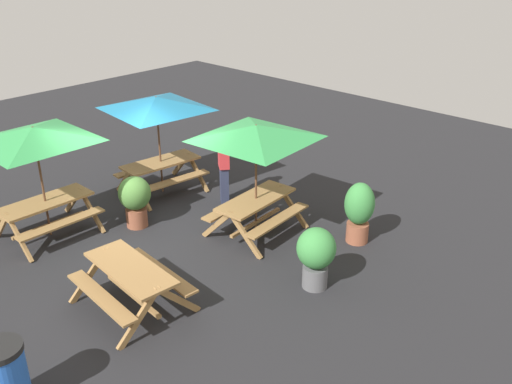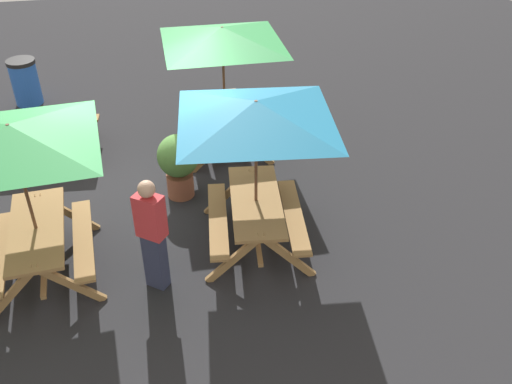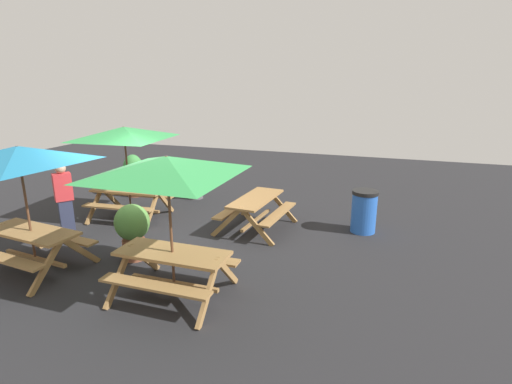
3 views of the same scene
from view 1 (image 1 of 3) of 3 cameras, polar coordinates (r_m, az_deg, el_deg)
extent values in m
plane|color=#232326|center=(11.86, -11.12, -4.19)|extent=(24.00, 24.00, 0.00)
cube|color=olive|center=(13.42, -9.51, 2.95)|extent=(1.87, 0.89, 0.05)
cube|color=olive|center=(13.10, -8.15, 1.10)|extent=(1.82, 0.45, 0.04)
cube|color=olive|center=(13.97, -10.61, 2.47)|extent=(1.82, 0.45, 0.04)
cube|color=olive|center=(12.92, -11.47, 0.11)|extent=(0.15, 0.80, 0.81)
cube|color=olive|center=(13.52, -13.02, 1.09)|extent=(0.15, 0.80, 0.81)
cube|color=olive|center=(13.66, -5.82, 1.89)|extent=(0.15, 0.80, 0.81)
cube|color=olive|center=(14.23, -7.52, 2.75)|extent=(0.15, 0.80, 0.81)
cube|color=olive|center=(13.62, -9.35, 0.92)|extent=(1.56, 0.24, 0.06)
cylinder|color=brown|center=(13.28, -9.63, 4.59)|extent=(0.04, 0.04, 2.30)
pyramid|color=teal|center=(12.97, -9.95, 8.78)|extent=(2.81, 2.81, 0.28)
cube|color=olive|center=(9.38, -12.47, -7.46)|extent=(0.84, 1.85, 0.05)
cube|color=olive|center=(9.77, -9.53, -7.81)|extent=(0.41, 1.82, 0.04)
cube|color=olive|center=(9.34, -15.24, -10.09)|extent=(0.41, 1.82, 0.04)
cube|color=olive|center=(9.18, -7.75, -10.64)|extent=(0.80, 0.13, 0.81)
cube|color=olive|center=(8.88, -11.69, -12.35)|extent=(0.80, 0.13, 0.81)
cube|color=olive|center=(10.31, -12.76, -6.73)|extent=(0.80, 0.13, 0.81)
cube|color=olive|center=(10.05, -16.37, -8.09)|extent=(0.80, 0.13, 0.81)
cube|color=olive|center=(9.67, -12.19, -10.07)|extent=(0.20, 1.56, 0.06)
cube|color=olive|center=(11.41, 0.00, -0.73)|extent=(1.85, 0.85, 0.05)
cube|color=olive|center=(11.24, 2.20, -2.81)|extent=(1.82, 0.41, 0.04)
cube|color=olive|center=(11.85, -2.09, -1.28)|extent=(1.82, 0.41, 0.04)
cube|color=olive|center=(10.84, -1.05, -4.40)|extent=(0.13, 0.80, 0.81)
cube|color=olive|center=(11.26, -3.93, -3.27)|extent=(0.13, 0.80, 0.81)
cube|color=olive|center=(11.94, 3.70, -1.54)|extent=(0.13, 0.80, 0.81)
cube|color=olive|center=(12.33, 0.92, -0.60)|extent=(0.13, 0.80, 0.81)
cube|color=olive|center=(11.64, 0.00, -3.04)|extent=(1.56, 0.20, 0.06)
cylinder|color=brown|center=(11.24, 0.00, 1.16)|extent=(0.04, 0.04, 2.30)
pyramid|color=green|center=(10.88, 0.00, 6.04)|extent=(2.82, 2.82, 0.28)
cube|color=olive|center=(12.05, -20.32, -0.93)|extent=(1.80, 0.70, 0.05)
cube|color=olive|center=(11.72, -18.86, -3.02)|extent=(1.80, 0.26, 0.04)
cube|color=olive|center=(12.63, -21.29, -1.37)|extent=(1.80, 0.26, 0.04)
cube|color=olive|center=(11.63, -22.57, -4.31)|extent=(0.06, 0.80, 0.81)
cube|color=olive|center=(12.25, -24.06, -3.11)|extent=(0.06, 0.80, 0.81)
cube|color=olive|center=(12.23, -16.08, -1.87)|extent=(0.06, 0.80, 0.81)
cube|color=olive|center=(12.81, -17.80, -0.85)|extent=(0.06, 0.80, 0.81)
cube|color=olive|center=(12.27, -19.97, -3.12)|extent=(1.56, 0.07, 0.06)
cylinder|color=brown|center=(11.89, -20.61, 0.85)|extent=(0.04, 0.04, 2.30)
pyramid|color=green|center=(11.55, -21.35, 5.43)|extent=(2.83, 2.83, 0.28)
cylinder|color=blue|center=(8.26, -23.74, -16.83)|extent=(0.56, 0.56, 0.90)
cylinder|color=#935138|center=(12.15, -11.82, -2.47)|extent=(0.44, 0.44, 0.40)
ellipsoid|color=#4C7F38|center=(11.91, -12.05, -0.11)|extent=(0.67, 0.67, 0.70)
cylinder|color=#59595B|center=(10.01, 5.91, -8.39)|extent=(0.44, 0.44, 0.40)
ellipsoid|color=#3D8C42|center=(9.71, 6.05, -5.61)|extent=(0.67, 0.67, 0.72)
cylinder|color=#935138|center=(11.49, 10.09, -3.97)|extent=(0.44, 0.44, 0.40)
ellipsoid|color=#3D8C42|center=(11.21, 10.32, -1.15)|extent=(0.59, 0.59, 0.86)
cube|color=#2D334C|center=(12.87, -3.19, 0.77)|extent=(0.31, 0.33, 0.85)
cube|color=red|center=(12.60, -3.26, 3.78)|extent=(0.39, 0.42, 0.60)
sphere|color=tan|center=(12.46, -3.31, 5.55)|extent=(0.22, 0.22, 0.22)
camera|label=2|loc=(16.42, 11.95, 23.50)|focal=40.00mm
camera|label=3|loc=(15.32, -41.64, 10.20)|focal=28.00mm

